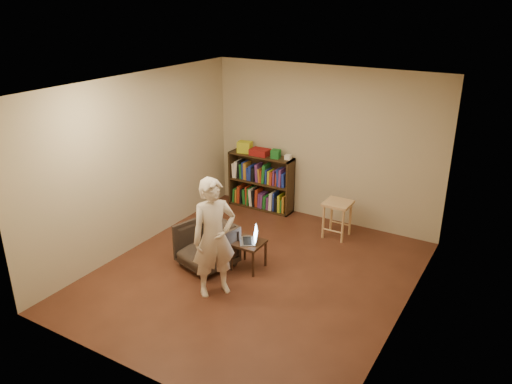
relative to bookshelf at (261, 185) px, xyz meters
The scene contains 15 objects.
floor 2.41m from the bookshelf, 62.29° to the right, with size 4.50×4.50×0.00m, color #442115.
ceiling 3.20m from the bookshelf, 62.29° to the right, with size 4.50×4.50×0.00m, color white.
wall_back 1.41m from the bookshelf, ahead, with size 4.00×4.00×0.00m, color #B9AB8C.
wall_left 2.44m from the bookshelf, 113.27° to the right, with size 4.50×4.50×0.00m, color #B9AB8C.
wall_right 3.84m from the bookshelf, 34.04° to the right, with size 4.50×4.50×0.00m, color #B9AB8C.
bookshelf is the anchor object (origin of this frame).
box_yellow 0.74m from the bookshelf, behind, with size 0.24×0.18×0.20m, color gold.
red_cloth 0.62m from the bookshelf, 120.62° to the right, with size 0.33×0.24×0.11m, color maroon.
box_green 0.70m from the bookshelf, ahead, with size 0.15×0.15×0.15m, color #1B6726.
box_white 0.79m from the bookshelf, ahead, with size 0.10×0.10×0.08m, color white.
stool 1.67m from the bookshelf, 13.86° to the right, with size 0.41×0.41×0.59m.
armchair 2.26m from the bookshelf, 79.94° to the right, with size 0.69×0.71×0.64m, color #332922.
side_table 2.18m from the bookshelf, 64.55° to the right, with size 0.40×0.40×0.41m.
laptop 2.16m from the bookshelf, 63.71° to the right, with size 0.38×0.39×0.23m.
person 2.86m from the bookshelf, 71.94° to the right, with size 0.57×0.38×1.57m, color beige.
Camera 1 is at (3.08, -5.14, 3.62)m, focal length 35.00 mm.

